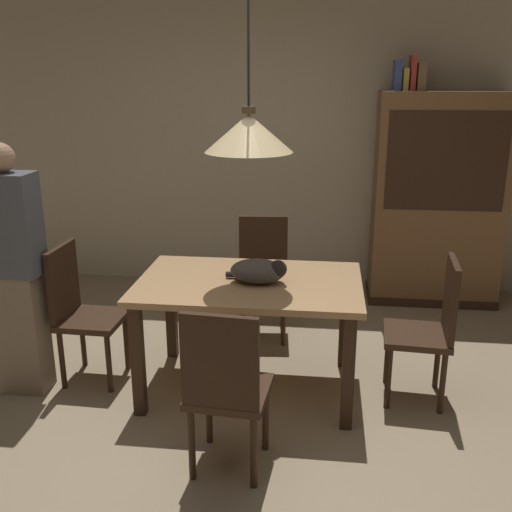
{
  "coord_description": "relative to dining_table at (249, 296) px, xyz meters",
  "views": [
    {
      "loc": [
        0.42,
        -2.89,
        2.0
      ],
      "look_at": [
        -0.01,
        0.75,
        0.85
      ],
      "focal_mm": 41.36,
      "sensor_mm": 36.0,
      "label": 1
    }
  ],
  "objects": [
    {
      "name": "chair_right_side",
      "position": [
        1.13,
        -0.01,
        -0.14
      ],
      "size": [
        0.43,
        0.43,
        0.93
      ],
      "color": "#382316",
      "rests_on": "ground"
    },
    {
      "name": "hutch_bookcase",
      "position": [
        1.43,
        1.77,
        0.24
      ],
      "size": [
        1.12,
        0.45,
        1.85
      ],
      "color": "brown",
      "rests_on": "ground"
    },
    {
      "name": "pendant_lamp",
      "position": [
        -0.0,
        0.0,
        1.01
      ],
      "size": [
        0.52,
        0.52,
        1.3
      ],
      "color": "beige"
    },
    {
      "name": "ground",
      "position": [
        0.03,
        -0.55,
        -0.65
      ],
      "size": [
        10.0,
        10.0,
        0.0
      ],
      "primitive_type": "plane",
      "color": "#998466"
    },
    {
      "name": "chair_near_front",
      "position": [
        -0.01,
        -0.88,
        -0.14
      ],
      "size": [
        0.43,
        0.43,
        0.93
      ],
      "color": "#382316",
      "rests_on": "ground"
    },
    {
      "name": "cat_sleeping",
      "position": [
        0.07,
        -0.03,
        0.18
      ],
      "size": [
        0.39,
        0.22,
        0.16
      ],
      "color": "#4C4742",
      "rests_on": "dining_table"
    },
    {
      "name": "book_brown_thick",
      "position": [
        1.2,
        1.77,
        1.31
      ],
      "size": [
        0.06,
        0.24,
        0.22
      ],
      "primitive_type": "cube",
      "color": "brown",
      "rests_on": "hutch_bookcase"
    },
    {
      "name": "book_blue_wide",
      "position": [
        1.01,
        1.77,
        1.32
      ],
      "size": [
        0.06,
        0.24,
        0.24
      ],
      "primitive_type": "cube",
      "color": "#384C93",
      "rests_on": "hutch_bookcase"
    },
    {
      "name": "back_wall",
      "position": [
        0.03,
        2.1,
        0.8
      ],
      "size": [
        6.4,
        0.1,
        2.9
      ],
      "primitive_type": "cube",
      "color": "beige",
      "rests_on": "ground"
    },
    {
      "name": "person_standing",
      "position": [
        -1.45,
        -0.18,
        0.16
      ],
      "size": [
        0.36,
        0.22,
        1.61
      ],
      "color": "#84705B",
      "rests_on": "ground"
    },
    {
      "name": "book_yellow_short",
      "position": [
        1.08,
        1.77,
        1.29
      ],
      "size": [
        0.04,
        0.2,
        0.18
      ],
      "primitive_type": "cube",
      "color": "gold",
      "rests_on": "hutch_bookcase"
    },
    {
      "name": "chair_left_side",
      "position": [
        -1.13,
        0.0,
        -0.14
      ],
      "size": [
        0.41,
        0.41,
        0.93
      ],
      "color": "#382316",
      "rests_on": "ground"
    },
    {
      "name": "dining_table",
      "position": [
        0.0,
        0.0,
        0.0
      ],
      "size": [
        1.4,
        0.9,
        0.75
      ],
      "color": "tan",
      "rests_on": "ground"
    },
    {
      "name": "book_red_tall",
      "position": [
        1.13,
        1.77,
        1.34
      ],
      "size": [
        0.04,
        0.22,
        0.28
      ],
      "primitive_type": "cube",
      "color": "#B73833",
      "rests_on": "hutch_bookcase"
    },
    {
      "name": "chair_far_back",
      "position": [
        -0.01,
        0.88,
        -0.14
      ],
      "size": [
        0.43,
        0.43,
        0.93
      ],
      "color": "#382316",
      "rests_on": "ground"
    }
  ]
}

